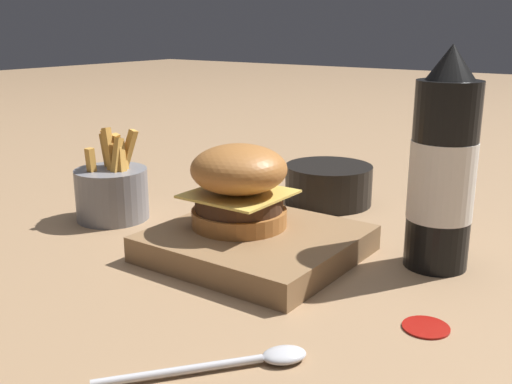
% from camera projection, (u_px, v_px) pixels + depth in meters
% --- Properties ---
extents(ground_plane, '(6.00, 6.00, 0.00)m').
position_uv_depth(ground_plane, '(254.00, 229.00, 0.84)').
color(ground_plane, '#9E7A56').
extents(serving_board, '(0.23, 0.22, 0.03)m').
position_uv_depth(serving_board, '(256.00, 243.00, 0.74)').
color(serving_board, olive).
rests_on(serving_board, ground_plane).
extents(burger, '(0.12, 0.12, 0.10)m').
position_uv_depth(burger, '(239.00, 185.00, 0.74)').
color(burger, '#AD6B33').
rests_on(burger, serving_board).
extents(ketchup_bottle, '(0.07, 0.07, 0.26)m').
position_uv_depth(ketchup_bottle, '(442.00, 171.00, 0.68)').
color(ketchup_bottle, black).
rests_on(ketchup_bottle, ground_plane).
extents(fries_basket, '(0.10, 0.10, 0.13)m').
position_uv_depth(fries_basket, '(112.00, 191.00, 0.87)').
color(fries_basket, slate).
rests_on(fries_basket, ground_plane).
extents(side_bowl, '(0.14, 0.14, 0.06)m').
position_uv_depth(side_bowl, '(328.00, 183.00, 0.95)').
color(side_bowl, black).
rests_on(side_bowl, ground_plane).
extents(spoon, '(0.13, 0.15, 0.01)m').
position_uv_depth(spoon, '(246.00, 361.00, 0.50)').
color(spoon, silver).
rests_on(spoon, ground_plane).
extents(ketchup_puddle, '(0.04, 0.04, 0.00)m').
position_uv_depth(ketchup_puddle, '(426.00, 326.00, 0.56)').
color(ketchup_puddle, '#9E140F').
rests_on(ketchup_puddle, ground_plane).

